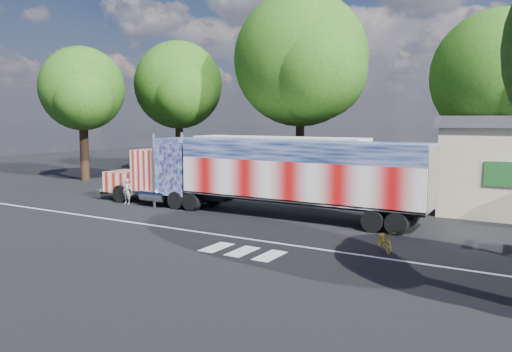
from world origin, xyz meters
The scene contains 10 objects.
ground centered at (0.00, 0.00, 0.00)m, with size 100.00×100.00×0.00m, color black.
lane_markings centered at (1.71, -3.77, 0.01)m, with size 30.00×2.67×0.01m.
semi_truck centered at (0.68, 2.04, 2.18)m, with size 19.87×3.14×4.24m.
coach_bus centered at (-2.78, 10.72, 1.95)m, with size 12.95×3.01×3.77m.
woman centered at (-7.61, 0.79, 0.76)m, with size 0.55×0.36×1.52m, color slate.
bicycle centered at (8.65, -1.93, 0.40)m, with size 0.54×1.54×0.81m, color gold.
tree_ne_a centered at (10.85, 16.44, 7.80)m, with size 9.23×8.79×12.25m.
tree_w_a centered at (-18.74, 7.29, 7.39)m, with size 7.05×6.72×10.81m.
tree_n_mid centered at (-3.75, 16.74, 9.77)m, with size 11.42×10.88×15.27m.
tree_nw_a centered at (-15.59, 15.61, 8.05)m, with size 8.37×7.97×12.10m.
Camera 1 is at (13.91, -20.56, 5.06)m, focal length 35.00 mm.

